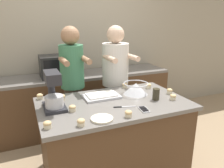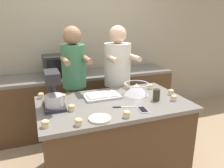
{
  "view_description": "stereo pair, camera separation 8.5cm",
  "coord_description": "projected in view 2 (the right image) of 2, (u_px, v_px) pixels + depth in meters",
  "views": [
    {
      "loc": [
        -0.83,
        -1.93,
        1.72
      ],
      "look_at": [
        0.0,
        0.05,
        1.07
      ],
      "focal_mm": 35.0,
      "sensor_mm": 36.0,
      "label": 1
    },
    {
      "loc": [
        -0.75,
        -1.96,
        1.72
      ],
      "look_at": [
        0.0,
        0.05,
        1.07
      ],
      "focal_mm": 35.0,
      "sensor_mm": 36.0,
      "label": 2
    }
  ],
  "objects": [
    {
      "name": "cupcake_5",
      "position": [
        78.0,
        122.0,
        1.75
      ],
      "size": [
        0.07,
        0.07,
        0.06
      ],
      "color": "beige",
      "rests_on": "island_counter"
    },
    {
      "name": "cupcake_1",
      "position": [
        41.0,
        95.0,
        2.35
      ],
      "size": [
        0.07,
        0.07,
        0.06
      ],
      "color": "beige",
      "rests_on": "island_counter"
    },
    {
      "name": "cell_phone",
      "position": [
        143.0,
        110.0,
        2.04
      ],
      "size": [
        0.09,
        0.15,
        0.01
      ],
      "color": "silver",
      "rests_on": "island_counter"
    },
    {
      "name": "baking_tray",
      "position": [
        102.0,
        96.0,
        2.37
      ],
      "size": [
        0.39,
        0.24,
        0.04
      ],
      "color": "#BCBCC1",
      "rests_on": "island_counter"
    },
    {
      "name": "cupcake_7",
      "position": [
        174.0,
        98.0,
        2.28
      ],
      "size": [
        0.07,
        0.07,
        0.06
      ],
      "color": "beige",
      "rests_on": "island_counter"
    },
    {
      "name": "small_plate",
      "position": [
        100.0,
        119.0,
        1.86
      ],
      "size": [
        0.19,
        0.19,
        0.02
      ],
      "color": "beige",
      "rests_on": "island_counter"
    },
    {
      "name": "cupcake_9",
      "position": [
        171.0,
        92.0,
        2.46
      ],
      "size": [
        0.07,
        0.07,
        0.06
      ],
      "color": "beige",
      "rests_on": "island_counter"
    },
    {
      "name": "cupcake_0",
      "position": [
        45.0,
        123.0,
        1.73
      ],
      "size": [
        0.07,
        0.07,
        0.06
      ],
      "color": "beige",
      "rests_on": "island_counter"
    },
    {
      "name": "drinking_glass",
      "position": [
        156.0,
        95.0,
        2.28
      ],
      "size": [
        0.07,
        0.07,
        0.12
      ],
      "color": "#332D1E",
      "rests_on": "island_counter"
    },
    {
      "name": "cupcake_4",
      "position": [
        127.0,
        114.0,
        1.9
      ],
      "size": [
        0.07,
        0.07,
        0.06
      ],
      "color": "beige",
      "rests_on": "island_counter"
    },
    {
      "name": "cupcake_6",
      "position": [
        126.0,
        86.0,
        2.68
      ],
      "size": [
        0.07,
        0.07,
        0.06
      ],
      "color": "beige",
      "rests_on": "island_counter"
    },
    {
      "name": "cupcake_2",
      "position": [
        150.0,
        86.0,
        2.66
      ],
      "size": [
        0.07,
        0.07,
        0.06
      ],
      "color": "beige",
      "rests_on": "island_counter"
    },
    {
      "name": "microwave_oven",
      "position": [
        62.0,
        65.0,
        3.22
      ],
      "size": [
        0.54,
        0.36,
        0.31
      ],
      "color": "black",
      "rests_on": "back_counter"
    },
    {
      "name": "back_counter",
      "position": [
        86.0,
        100.0,
        3.51
      ],
      "size": [
        2.8,
        0.6,
        0.89
      ],
      "color": "#4C331E",
      "rests_on": "ground_plane"
    },
    {
      "name": "stand_mixer",
      "position": [
        53.0,
        92.0,
        2.06
      ],
      "size": [
        0.2,
        0.3,
        0.36
      ],
      "color": "#232328",
      "rests_on": "island_counter"
    },
    {
      "name": "person_left",
      "position": [
        75.0,
        88.0,
        2.74
      ],
      "size": [
        0.31,
        0.49,
        1.63
      ],
      "color": "brown",
      "rests_on": "ground_plane"
    },
    {
      "name": "island_counter",
      "position": [
        113.0,
        139.0,
        2.38
      ],
      "size": [
        1.53,
        0.91,
        0.89
      ],
      "color": "#4C331E",
      "rests_on": "ground_plane"
    },
    {
      "name": "person_right",
      "position": [
        117.0,
        84.0,
        2.94
      ],
      "size": [
        0.36,
        0.51,
        1.63
      ],
      "color": "#232328",
      "rests_on": "ground_plane"
    },
    {
      "name": "cupcake_3",
      "position": [
        71.0,
        108.0,
        2.03
      ],
      "size": [
        0.07,
        0.07,
        0.06
      ],
      "color": "beige",
      "rests_on": "island_counter"
    },
    {
      "name": "cupcake_8",
      "position": [
        63.0,
        97.0,
        2.31
      ],
      "size": [
        0.07,
        0.07,
        0.06
      ],
      "color": "beige",
      "rests_on": "island_counter"
    },
    {
      "name": "mixing_bowl",
      "position": [
        137.0,
        88.0,
        2.46
      ],
      "size": [
        0.28,
        0.28,
        0.13
      ],
      "color": "#BCBCC1",
      "rests_on": "island_counter"
    },
    {
      "name": "back_wall",
      "position": [
        78.0,
        41.0,
        3.56
      ],
      "size": [
        10.0,
        0.06,
        2.7
      ],
      "color": "gray",
      "rests_on": "ground_plane"
    },
    {
      "name": "knife",
      "position": [
        122.0,
        107.0,
        2.12
      ],
      "size": [
        0.22,
        0.07,
        0.01
      ],
      "color": "#BCBCC1",
      "rests_on": "island_counter"
    }
  ]
}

